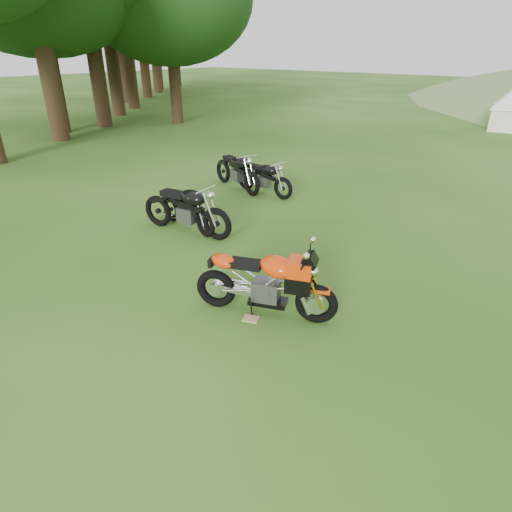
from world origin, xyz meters
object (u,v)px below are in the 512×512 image
Objects in this scene: sport_motorcycle at (265,278)px; vintage_moto_b at (264,177)px; vintage_moto_a at (186,207)px; vintage_moto_c at (187,209)px; plywood_board at (251,319)px; vintage_moto_d at (237,170)px.

vintage_moto_b is (-3.52, 4.36, -0.12)m from sport_motorcycle.
vintage_moto_a is (-3.12, 1.32, -0.04)m from sport_motorcycle.
vintage_moto_b is at bearing 87.33° from vintage_moto_a.
sport_motorcycle is 0.94× the size of vintage_moto_a.
sport_motorcycle is at bearing -48.52° from vintage_moto_b.
vintage_moto_a is 1.23× the size of vintage_moto_c.
vintage_moto_a is 3.07m from vintage_moto_b.
plywood_board is at bearing -37.14° from vintage_moto_a.
vintage_moto_b is 0.89× the size of vintage_moto_d.
sport_motorcycle is 3.39m from vintage_moto_a.
vintage_moto_d is (-1.11, 2.78, 0.08)m from vintage_moto_c.
sport_motorcycle is 3.59m from vintage_moto_c.
vintage_moto_c is at bearing -52.04° from vintage_moto_d.
plywood_board is 3.48m from vintage_moto_a.
vintage_moto_a is at bearing 133.55° from sport_motorcycle.
vintage_moto_d reaches higher than vintage_moto_c.
plywood_board is at bearing -50.47° from vintage_moto_b.
vintage_moto_c is 0.84× the size of vintage_moto_d.
plywood_board is 6.26m from vintage_moto_d.
sport_motorcycle reaches higher than vintage_moto_d.
vintage_moto_a is at bearing -50.67° from vintage_moto_d.
vintage_moto_a is 1.04× the size of vintage_moto_d.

